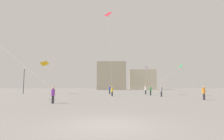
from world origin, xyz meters
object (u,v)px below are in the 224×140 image
kite_crimson_delta (108,15)px  building_left_hall (111,76)px  person_in_orange (204,92)px  kite_amber_delta (45,64)px  kite_violet_diamond (146,67)px  person_in_white (146,89)px  person_in_purple (53,94)px  kite_emerald_diamond (180,66)px  person_in_green (150,90)px  person_in_grey (161,91)px  building_centre_hall (142,80)px  person_in_blue (110,89)px  lamppost_east (24,77)px  person_in_yellow (112,91)px

kite_crimson_delta → building_left_hall: kite_crimson_delta is taller
person_in_orange → kite_amber_delta: size_ratio=0.11×
kite_crimson_delta → kite_amber_delta: kite_crimson_delta is taller
kite_violet_diamond → kite_amber_delta: bearing=-164.5°
person_in_white → person_in_orange: 14.99m
person_in_white → kite_crimson_delta: size_ratio=0.13×
person_in_purple → building_left_hall: 67.84m
kite_violet_diamond → kite_emerald_diamond: kite_violet_diamond is taller
person_in_white → kite_emerald_diamond: size_ratio=0.32×
kite_violet_diamond → kite_crimson_delta: size_ratio=0.58×
person_in_green → building_left_hall: building_left_hall is taller
person_in_orange → kite_crimson_delta: (-11.99, 10.82, 14.50)m
person_in_purple → kite_crimson_delta: bearing=-7.1°
person_in_grey → building_centre_hall: bearing=9.0°
person_in_white → person_in_green: size_ratio=1.07×
building_left_hall → person_in_blue: bearing=-89.5°
person_in_orange → kite_violet_diamond: bearing=170.2°
person_in_green → person_in_purple: 19.22m
building_centre_hall → lamppost_east: building_centre_hall is taller
building_left_hall → person_in_orange: bearing=-79.1°
kite_emerald_diamond → building_centre_hall: bearing=86.0°
kite_amber_delta → lamppost_east: kite_amber_delta is taller
person_in_white → building_centre_hall: bearing=42.7°
person_in_white → kite_violet_diamond: 9.79m
person_in_purple → kite_crimson_delta: kite_crimson_delta is taller
person_in_yellow → building_left_hall: 55.80m
kite_emerald_diamond → kite_amber_delta: 27.72m
person_in_yellow → building_centre_hall: (17.00, 71.55, 4.77)m
kite_amber_delta → building_centre_hall: size_ratio=0.97×
person_in_purple → person_in_green: bearing=-30.4°
building_left_hall → lamppost_east: (-18.11, -47.57, -3.10)m
person_in_yellow → building_left_hall: building_left_hall is taller
person_in_yellow → kite_violet_diamond: kite_violet_diamond is taller
person_in_orange → person_in_white: bearing=-179.5°
person_in_white → person_in_yellow: person_in_white is taller
lamppost_east → kite_amber_delta: bearing=5.1°
person_in_purple → lamppost_east: (-13.60, 19.86, 2.89)m
person_in_grey → kite_emerald_diamond: bearing=-38.9°
person_in_grey → person_in_green: (-0.85, 3.95, 0.03)m
person_in_grey → kite_violet_diamond: (0.85, 16.04, 5.60)m
person_in_orange → kite_emerald_diamond: kite_emerald_diamond is taller
person_in_grey → person_in_purple: 17.07m
kite_emerald_diamond → lamppost_east: 31.90m
kite_emerald_diamond → building_left_hall: bearing=103.8°
person_in_grey → lamppost_east: 28.56m
kite_emerald_diamond → person_in_yellow: bearing=-171.7°
person_in_green → lamppost_east: 26.71m
person_in_green → kite_amber_delta: 23.09m
person_in_white → building_left_hall: bearing=60.8°
person_in_white → building_left_hall: (-7.85, 48.59, 5.84)m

